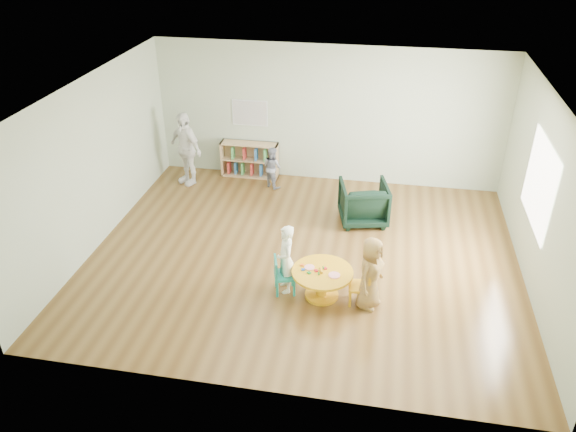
% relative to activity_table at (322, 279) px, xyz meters
% --- Properties ---
extents(room, '(7.10, 7.00, 2.80)m').
position_rel_activity_table_xyz_m(room, '(-0.43, 1.03, 1.58)').
color(room, brown).
rests_on(room, ground).
extents(activity_table, '(0.90, 0.90, 0.50)m').
position_rel_activity_table_xyz_m(activity_table, '(0.00, 0.00, 0.00)').
color(activity_table, gold).
rests_on(activity_table, ground).
extents(kid_chair_left, '(0.39, 0.39, 0.59)m').
position_rel_activity_table_xyz_m(kid_chair_left, '(-0.60, 0.01, 0.00)').
color(kid_chair_left, teal).
rests_on(kid_chair_left, ground).
extents(kid_chair_right, '(0.33, 0.33, 0.57)m').
position_rel_activity_table_xyz_m(kid_chair_right, '(0.59, -0.04, -0.01)').
color(kid_chair_right, gold).
rests_on(kid_chair_right, ground).
extents(bookshelf, '(1.20, 0.30, 0.75)m').
position_rel_activity_table_xyz_m(bookshelf, '(-2.05, 3.89, 0.05)').
color(bookshelf, tan).
rests_on(bookshelf, ground).
extents(alphabet_poster, '(0.74, 0.01, 0.54)m').
position_rel_activity_table_xyz_m(alphabet_poster, '(-2.04, 4.01, 1.04)').
color(alphabet_poster, silver).
rests_on(alphabet_poster, ground).
extents(armchair, '(0.99, 1.01, 0.77)m').
position_rel_activity_table_xyz_m(armchair, '(0.45, 2.35, 0.07)').
color(armchair, black).
rests_on(armchair, ground).
extents(child_left, '(0.39, 0.47, 1.10)m').
position_rel_activity_table_xyz_m(child_left, '(-0.56, 0.07, 0.24)').
color(child_left, white).
rests_on(child_left, ground).
extents(child_right, '(0.54, 0.65, 1.12)m').
position_rel_activity_table_xyz_m(child_right, '(0.69, -0.08, 0.25)').
color(child_right, yellow).
rests_on(child_right, ground).
extents(toddler, '(0.53, 0.51, 0.86)m').
position_rel_activity_table_xyz_m(toddler, '(-1.47, 3.45, 0.12)').
color(toddler, '#1C2746').
rests_on(toddler, ground).
extents(adult_caretaker, '(0.95, 0.79, 1.52)m').
position_rel_activity_table_xyz_m(adult_caretaker, '(-3.24, 3.33, 0.45)').
color(adult_caretaker, white).
rests_on(adult_caretaker, ground).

